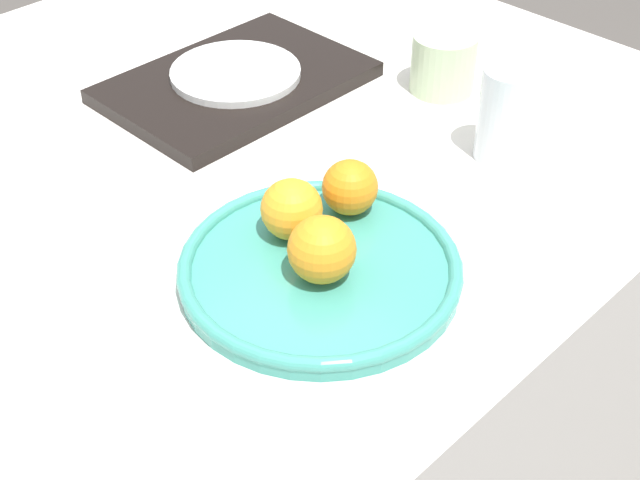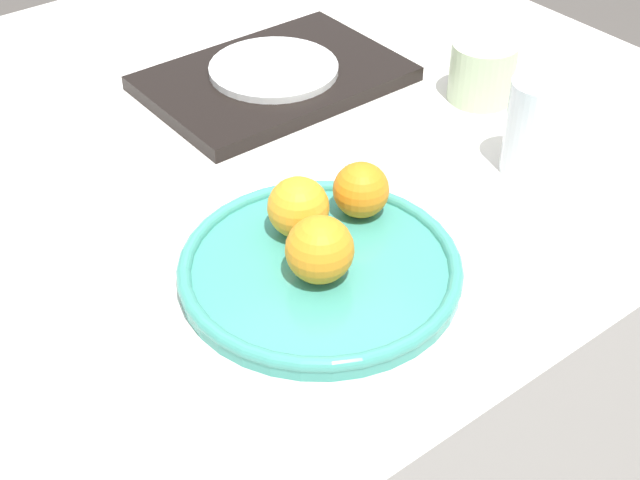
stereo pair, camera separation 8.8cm
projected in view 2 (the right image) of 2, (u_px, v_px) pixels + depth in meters
table at (272, 336)px, 1.40m from camera, size 1.13×1.04×0.78m
fruit_platter at (320, 269)px, 0.91m from camera, size 0.29×0.29×0.02m
orange_0 at (320, 250)px, 0.87m from camera, size 0.07×0.07×0.07m
orange_1 at (298, 207)px, 0.93m from camera, size 0.07×0.07×0.07m
orange_2 at (361, 190)px, 0.96m from camera, size 0.06×0.06×0.06m
water_glass at (534, 127)px, 1.04m from camera, size 0.07×0.07×0.12m
serving_tray at (274, 78)px, 1.23m from camera, size 0.34×0.23×0.02m
side_plate at (274, 69)px, 1.22m from camera, size 0.18×0.18×0.01m
cup_0 at (482, 71)px, 1.18m from camera, size 0.09×0.09×0.08m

